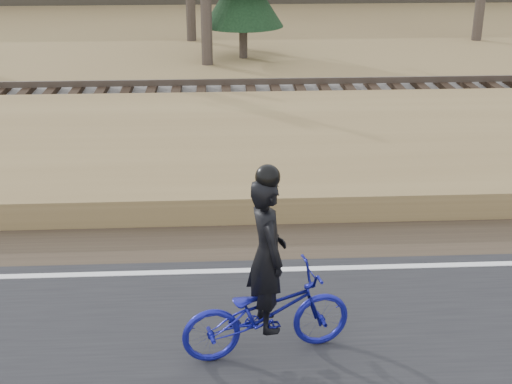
{
  "coord_description": "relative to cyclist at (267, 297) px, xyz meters",
  "views": [
    {
      "loc": [
        -5.59,
        -8.42,
        4.74
      ],
      "look_at": [
        -5.11,
        0.5,
        1.1
      ],
      "focal_mm": 50.0,
      "sensor_mm": 36.0,
      "label": 1
    }
  ],
  "objects": [
    {
      "name": "embankment",
      "position": [
        5.11,
        5.89,
        -0.54
      ],
      "size": [
        120.0,
        5.0,
        0.44
      ],
      "primitive_type": "cube",
      "color": "olive",
      "rests_on": "ground"
    },
    {
      "name": "ballast",
      "position": [
        5.11,
        9.69,
        -0.54
      ],
      "size": [
        120.0,
        3.0,
        0.45
      ],
      "primitive_type": "cube",
      "color": "slate",
      "rests_on": "ground"
    },
    {
      "name": "railroad",
      "position": [
        5.11,
        9.69,
        -0.23
      ],
      "size": [
        120.0,
        2.4,
        0.29
      ],
      "color": "black",
      "rests_on": "ballast"
    },
    {
      "name": "cyclist",
      "position": [
        0.0,
        0.0,
        0.0
      ],
      "size": [
        2.0,
        1.05,
        2.23
      ],
      "rotation": [
        0.0,
        0.0,
        1.78
      ],
      "color": "navy",
      "rests_on": "road"
    }
  ]
}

